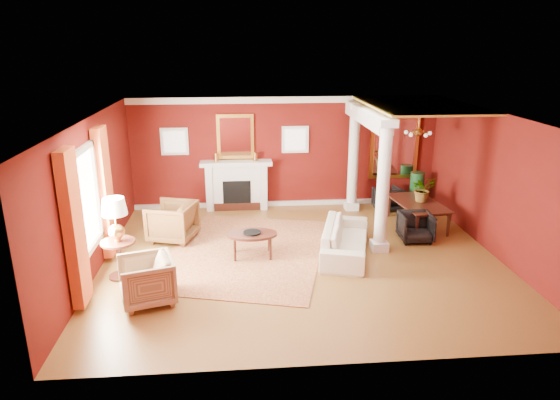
{
  "coord_description": "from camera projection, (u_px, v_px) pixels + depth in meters",
  "views": [
    {
      "loc": [
        -1.24,
        -9.27,
        4.28
      ],
      "look_at": [
        -0.41,
        0.4,
        1.15
      ],
      "focal_mm": 32.0,
      "sensor_mm": 36.0,
      "label": 1
    }
  ],
  "objects": [
    {
      "name": "column_back",
      "position": [
        353.0,
        156.0,
        12.75
      ],
      "size": [
        0.36,
        0.36,
        2.8
      ],
      "color": "silver",
      "rests_on": "ground"
    },
    {
      "name": "base_trim",
      "position": [
        285.0,
        203.0,
        13.46
      ],
      "size": [
        8.0,
        0.08,
        0.12
      ],
      "primitive_type": "cube",
      "color": "silver",
      "rests_on": "ground"
    },
    {
      "name": "green_urn",
      "position": [
        416.0,
        194.0,
        13.21
      ],
      "size": [
        0.41,
        0.41,
        0.97
      ],
      "color": "#164520",
      "rests_on": "ground"
    },
    {
      "name": "amber_ceiling",
      "position": [
        419.0,
        105.0,
        11.21
      ],
      "size": [
        2.3,
        3.4,
        0.04
      ],
      "primitive_type": "cube",
      "color": "gold",
      "rests_on": "room_shell"
    },
    {
      "name": "overmantel_mirror",
      "position": [
        235.0,
        137.0,
        12.79
      ],
      "size": [
        0.95,
        0.07,
        1.15
      ],
      "color": "yellow",
      "rests_on": "fireplace"
    },
    {
      "name": "side_table",
      "position": [
        116.0,
        224.0,
        9.1
      ],
      "size": [
        0.63,
        0.63,
        1.56
      ],
      "rotation": [
        0.0,
        0.0,
        0.0
      ],
      "color": "black",
      "rests_on": "ground"
    },
    {
      "name": "header_beam",
      "position": [
        367.0,
        116.0,
        11.34
      ],
      "size": [
        0.3,
        3.2,
        0.32
      ],
      "primitive_type": "cube",
      "color": "silver",
      "rests_on": "column_front"
    },
    {
      "name": "rug",
      "position": [
        246.0,
        252.0,
        10.51
      ],
      "size": [
        4.06,
        4.8,
        0.02
      ],
      "primitive_type": "cube",
      "rotation": [
        0.0,
        0.0,
        -0.25
      ],
      "color": "maroon",
      "rests_on": "ground"
    },
    {
      "name": "ground",
      "position": [
        302.0,
        259.0,
        10.2
      ],
      "size": [
        8.0,
        8.0,
        0.0
      ],
      "primitive_type": "plane",
      "color": "brown",
      "rests_on": "ground"
    },
    {
      "name": "flank_window_left",
      "position": [
        175.0,
        141.0,
        12.7
      ],
      "size": [
        0.7,
        0.07,
        0.7
      ],
      "color": "silver",
      "rests_on": "room_shell"
    },
    {
      "name": "coffee_table",
      "position": [
        252.0,
        235.0,
        10.17
      ],
      "size": [
        1.03,
        1.03,
        0.52
      ],
      "rotation": [
        0.0,
        0.0,
        0.26
      ],
      "color": "black",
      "rests_on": "ground"
    },
    {
      "name": "fireplace",
      "position": [
        237.0,
        185.0,
        13.04
      ],
      "size": [
        1.85,
        0.42,
        1.29
      ],
      "color": "silver",
      "rests_on": "ground"
    },
    {
      "name": "room_shell",
      "position": [
        303.0,
        163.0,
        9.58
      ],
      "size": [
        8.04,
        7.04,
        2.92
      ],
      "color": "#560F0C",
      "rests_on": "ground"
    },
    {
      "name": "potted_plant",
      "position": [
        424.0,
        177.0,
        11.72
      ],
      "size": [
        0.64,
        0.69,
        0.48
      ],
      "primitive_type": "imported",
      "rotation": [
        0.0,
        0.0,
        0.16
      ],
      "color": "#26591E",
      "rests_on": "dining_table"
    },
    {
      "name": "dining_mirror",
      "position": [
        394.0,
        147.0,
        13.24
      ],
      "size": [
        1.3,
        0.07,
        1.7
      ],
      "color": "yellow",
      "rests_on": "room_shell"
    },
    {
      "name": "column_front",
      "position": [
        383.0,
        186.0,
        10.19
      ],
      "size": [
        0.36,
        0.36,
        2.8
      ],
      "color": "silver",
      "rests_on": "ground"
    },
    {
      "name": "chandelier",
      "position": [
        418.0,
        132.0,
        11.45
      ],
      "size": [
        0.6,
        0.62,
        0.75
      ],
      "color": "#B88239",
      "rests_on": "room_shell"
    },
    {
      "name": "left_window",
      "position": [
        90.0,
        208.0,
        8.88
      ],
      "size": [
        0.21,
        2.55,
        2.6
      ],
      "color": "white",
      "rests_on": "room_shell"
    },
    {
      "name": "sofa",
      "position": [
        346.0,
        234.0,
        10.33
      ],
      "size": [
        1.21,
        2.3,
        0.86
      ],
      "primitive_type": "imported",
      "rotation": [
        0.0,
        0.0,
        1.3
      ],
      "color": "#F2E6CC",
      "rests_on": "ground"
    },
    {
      "name": "dining_chair_far",
      "position": [
        388.0,
        197.0,
        13.07
      ],
      "size": [
        0.77,
        0.74,
        0.66
      ],
      "primitive_type": "imported",
      "rotation": [
        0.0,
        0.0,
        3.39
      ],
      "color": "black",
      "rests_on": "ground"
    },
    {
      "name": "flank_window_right",
      "position": [
        295.0,
        139.0,
        12.95
      ],
      "size": [
        0.7,
        0.07,
        0.7
      ],
      "color": "silver",
      "rests_on": "room_shell"
    },
    {
      "name": "armchair_stripe",
      "position": [
        146.0,
        278.0,
        8.4
      ],
      "size": [
        1.02,
        1.06,
        0.89
      ],
      "primitive_type": "imported",
      "rotation": [
        0.0,
        0.0,
        -1.28
      ],
      "color": "tan",
      "rests_on": "ground"
    },
    {
      "name": "dining_chair_near",
      "position": [
        416.0,
        226.0,
        11.02
      ],
      "size": [
        0.71,
        0.67,
        0.71
      ],
      "primitive_type": "imported",
      "rotation": [
        0.0,
        0.0,
        -0.04
      ],
      "color": "black",
      "rests_on": "ground"
    },
    {
      "name": "dining_table",
      "position": [
        419.0,
        207.0,
        11.86
      ],
      "size": [
        0.79,
        1.76,
        0.95
      ],
      "primitive_type": "imported",
      "rotation": [
        0.0,
        0.0,
        1.69
      ],
      "color": "black",
      "rests_on": "ground"
    },
    {
      "name": "coffee_book",
      "position": [
        250.0,
        229.0,
        10.08
      ],
      "size": [
        0.15,
        0.05,
        0.2
      ],
      "primitive_type": "imported",
      "rotation": [
        0.0,
        0.0,
        0.26
      ],
      "color": "black",
      "rests_on": "coffee_table"
    },
    {
      "name": "armchair_leopard",
      "position": [
        172.0,
        220.0,
        11.02
      ],
      "size": [
        1.1,
        1.14,
        0.96
      ],
      "primitive_type": "imported",
      "rotation": [
        0.0,
        0.0,
        -1.87
      ],
      "color": "black",
      "rests_on": "ground"
    },
    {
      "name": "crown_trim",
      "position": [
        286.0,
        100.0,
        12.62
      ],
      "size": [
        8.0,
        0.08,
        0.16
      ],
      "primitive_type": "cube",
      "color": "silver",
      "rests_on": "room_shell"
    }
  ]
}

